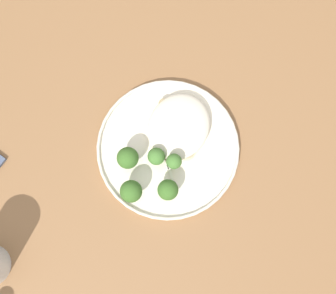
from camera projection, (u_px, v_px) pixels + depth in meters
ground at (168, 178)px, 1.52m from camera, size 6.00×6.00×0.00m
wooden_dining_table at (168, 142)px, 0.87m from camera, size 1.40×1.00×0.74m
dinner_plate at (168, 148)px, 0.78m from camera, size 0.29×0.29×0.02m
noodle_bed at (179, 126)px, 0.77m from camera, size 0.14×0.12×0.03m
seared_scallop_right_edge at (178, 120)px, 0.78m from camera, size 0.04×0.04×0.02m
seared_scallop_tilted_round at (178, 136)px, 0.77m from camera, size 0.03×0.03×0.01m
seared_scallop_on_noodles at (164, 105)px, 0.78m from camera, size 0.02×0.02×0.02m
seared_scallop_front_small at (187, 151)px, 0.77m from camera, size 0.03×0.03×0.02m
seared_scallop_half_hidden at (193, 134)px, 0.77m from camera, size 0.03×0.03×0.02m
seared_scallop_left_edge at (162, 151)px, 0.77m from camera, size 0.03×0.03×0.02m
broccoli_floret_right_tilted at (156, 157)px, 0.74m from camera, size 0.03×0.03×0.05m
broccoli_floret_center_pile at (128, 158)px, 0.74m from camera, size 0.04×0.04×0.06m
broccoli_floret_front_edge at (131, 191)px, 0.73m from camera, size 0.04×0.04×0.06m
broccoli_floret_beside_noodles at (174, 162)px, 0.74m from camera, size 0.03×0.03×0.05m
broccoli_floret_tall_stalk at (168, 190)px, 0.73m from camera, size 0.04×0.04×0.05m
onion_sliver_curled_piece at (164, 161)px, 0.77m from camera, size 0.03×0.03×0.00m
onion_sliver_pale_crescent at (171, 174)px, 0.76m from camera, size 0.04×0.04×0.00m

